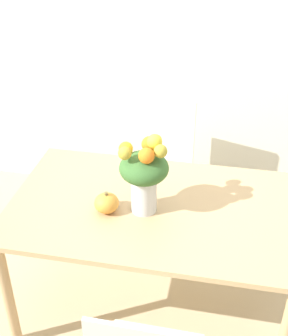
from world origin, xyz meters
TOP-DOWN VIEW (x-y plane):
  - ground_plane at (0.00, 0.00)m, footprint 12.00×12.00m
  - wall_back at (0.00, 1.26)m, footprint 8.00×0.06m
  - dining_table at (0.00, 0.00)m, footprint 1.53×0.93m
  - flower_vase at (-0.05, -0.04)m, footprint 0.26×0.27m
  - pumpkin at (-0.23, -0.09)m, footprint 0.13×0.13m
  - dining_chair_near_window at (-0.09, 0.79)m, footprint 0.47×0.47m

SIDE VIEW (x-z plane):
  - ground_plane at x=0.00m, z-range 0.00..0.00m
  - dining_chair_near_window at x=-0.09m, z-range 0.02..0.99m
  - dining_table at x=0.00m, z-range 0.29..1.05m
  - pumpkin at x=-0.23m, z-range 0.75..0.87m
  - flower_vase at x=-0.05m, z-range 0.77..1.20m
  - wall_back at x=0.00m, z-range 0.00..2.70m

